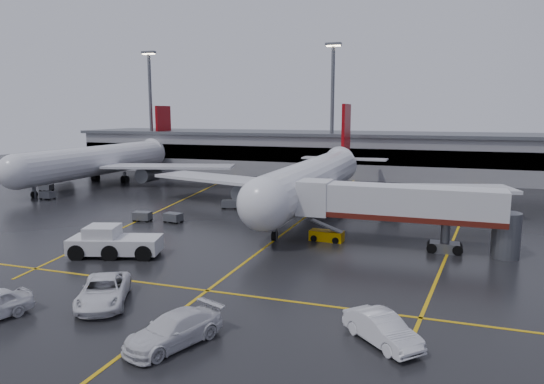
% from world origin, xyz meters
% --- Properties ---
extents(ground, '(220.00, 220.00, 0.00)m').
position_xyz_m(ground, '(0.00, 0.00, 0.00)').
color(ground, black).
rests_on(ground, ground).
extents(apron_line_centre, '(0.25, 90.00, 0.02)m').
position_xyz_m(apron_line_centre, '(0.00, 0.00, 0.01)').
color(apron_line_centre, gold).
rests_on(apron_line_centre, ground).
extents(apron_line_stop, '(60.00, 0.25, 0.02)m').
position_xyz_m(apron_line_stop, '(0.00, -22.00, 0.01)').
color(apron_line_stop, gold).
rests_on(apron_line_stop, ground).
extents(apron_line_left, '(9.99, 69.35, 0.02)m').
position_xyz_m(apron_line_left, '(-20.00, 10.00, 0.01)').
color(apron_line_left, gold).
rests_on(apron_line_left, ground).
extents(apron_line_right, '(7.57, 69.64, 0.02)m').
position_xyz_m(apron_line_right, '(18.00, 10.00, 0.01)').
color(apron_line_right, gold).
rests_on(apron_line_right, ground).
extents(terminal, '(122.00, 19.00, 8.60)m').
position_xyz_m(terminal, '(0.00, 47.93, 4.32)').
color(terminal, gray).
rests_on(terminal, ground).
extents(light_mast_left, '(3.00, 1.20, 25.45)m').
position_xyz_m(light_mast_left, '(-45.00, 42.00, 14.47)').
color(light_mast_left, '#595B60').
rests_on(light_mast_left, ground).
extents(light_mast_mid, '(3.00, 1.20, 25.45)m').
position_xyz_m(light_mast_mid, '(-5.00, 42.00, 14.47)').
color(light_mast_mid, '#595B60').
rests_on(light_mast_mid, ground).
extents(main_airliner, '(48.80, 45.60, 14.10)m').
position_xyz_m(main_airliner, '(0.00, 9.70, 4.21)').
color(main_airliner, silver).
rests_on(main_airliner, ground).
extents(second_airliner, '(48.80, 45.60, 14.10)m').
position_xyz_m(second_airliner, '(-42.00, 21.70, 4.21)').
color(second_airliner, silver).
rests_on(second_airliner, ground).
extents(jet_bridge, '(19.90, 3.40, 6.05)m').
position_xyz_m(jet_bridge, '(11.87, -6.00, 3.93)').
color(jet_bridge, silver).
rests_on(jet_bridge, ground).
extents(pushback_tractor, '(8.43, 5.36, 2.81)m').
position_xyz_m(pushback_tractor, '(-11.84, -16.74, 1.12)').
color(pushback_tractor, silver).
rests_on(pushback_tractor, ground).
extents(belt_loader, '(3.40, 1.76, 2.09)m').
position_xyz_m(belt_loader, '(4.94, -5.50, 0.52)').
color(belt_loader, '#D89600').
rests_on(belt_loader, ground).
extents(service_van_a, '(5.57, 6.99, 1.77)m').
position_xyz_m(service_van_a, '(-5.39, -26.43, 0.88)').
color(service_van_a, white).
rests_on(service_van_a, ground).
extents(service_van_b, '(4.42, 6.38, 1.71)m').
position_xyz_m(service_van_b, '(2.00, -30.10, 0.86)').
color(service_van_b, silver).
rests_on(service_van_b, ground).
extents(service_van_c, '(4.90, 4.81, 1.68)m').
position_xyz_m(service_van_c, '(12.75, -26.21, 0.84)').
color(service_van_c, silver).
rests_on(service_van_c, ground).
extents(baggage_cart_a, '(2.19, 1.61, 1.12)m').
position_xyz_m(baggage_cart_a, '(-13.67, -3.19, 0.63)').
color(baggage_cart_a, '#595B60').
rests_on(baggage_cart_a, ground).
extents(baggage_cart_b, '(2.17, 1.57, 1.12)m').
position_xyz_m(baggage_cart_b, '(-17.45, -3.74, 0.63)').
color(baggage_cart_b, '#595B60').
rests_on(baggage_cart_b, ground).
extents(baggage_cart_c, '(2.28, 1.81, 1.12)m').
position_xyz_m(baggage_cart_c, '(-10.96, 6.70, 0.63)').
color(baggage_cart_c, '#595B60').
rests_on(baggage_cart_c, ground).
extents(baggage_cart_d, '(2.11, 1.47, 1.12)m').
position_xyz_m(baggage_cart_d, '(-45.12, 10.74, 0.63)').
color(baggage_cart_d, '#595B60').
rests_on(baggage_cart_d, ground).
extents(baggage_cart_e, '(2.05, 1.39, 1.12)m').
position_xyz_m(baggage_cart_e, '(-39.16, 4.61, 0.63)').
color(baggage_cart_e, '#595B60').
rests_on(baggage_cart_e, ground).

